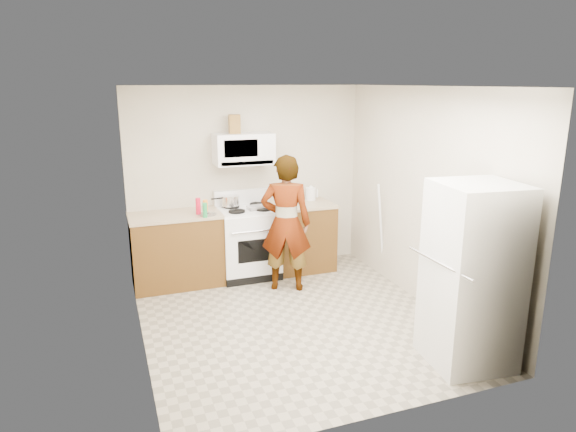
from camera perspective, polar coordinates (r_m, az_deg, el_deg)
name	(u,v)px	position (r m, az deg, el deg)	size (l,w,h in m)	color
floor	(294,320)	(5.77, 0.67, -11.47)	(3.60, 3.60, 0.00)	gray
back_wall	(248,180)	(7.00, -4.49, 4.01)	(3.20, 0.02, 2.50)	beige
right_wall	(424,198)	(6.07, 14.90, 1.89)	(0.02, 3.60, 2.50)	beige
cabinet_left	(177,251)	(6.72, -12.25, -3.81)	(1.12, 0.62, 0.90)	brown
counter_left	(175,216)	(6.58, -12.47, 0.05)	(1.14, 0.64, 0.04)	tan
cabinet_right	(302,237)	(7.13, 1.57, -2.38)	(0.80, 0.62, 0.90)	brown
counter_right	(302,205)	(7.00, 1.60, 1.27)	(0.82, 0.64, 0.04)	tan
gas_range	(248,241)	(6.87, -4.47, -2.77)	(0.76, 0.65, 1.13)	white
microwave	(243,149)	(6.73, -4.98, 7.45)	(0.76, 0.38, 0.40)	white
person	(286,223)	(6.31, -0.25, -0.82)	(0.62, 0.41, 1.71)	tan
fridge	(472,276)	(4.94, 19.76, -6.26)	(0.70, 0.70, 1.70)	silver
kettle	(311,194)	(7.20, 2.54, 2.48)	(0.14, 0.14, 0.17)	white
jug	(234,124)	(6.69, -5.97, 10.14)	(0.14, 0.14, 0.24)	brown
saucepan	(230,201)	(6.83, -6.44, 1.70)	(0.23, 0.23, 0.13)	silver
tray	(257,207)	(6.69, -3.44, 0.95)	(0.25, 0.16, 0.05)	white
bottle_spray	(198,206)	(6.50, -9.95, 1.08)	(0.06, 0.06, 0.21)	red
bottle_hot_sauce	(205,207)	(6.49, -9.16, 0.99)	(0.06, 0.06, 0.18)	orange
bottle_green_cap	(205,210)	(6.33, -9.22, 0.64)	(0.06, 0.06, 0.18)	#198D41
pot_lid	(208,214)	(6.48, -8.93, 0.20)	(0.23, 0.23, 0.01)	silver
broom	(381,230)	(6.90, 10.31, -1.53)	(0.03, 0.03, 1.29)	white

